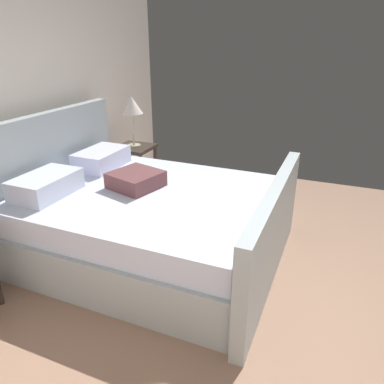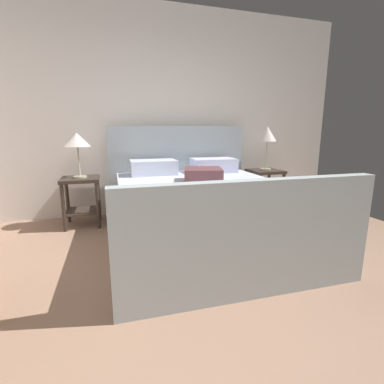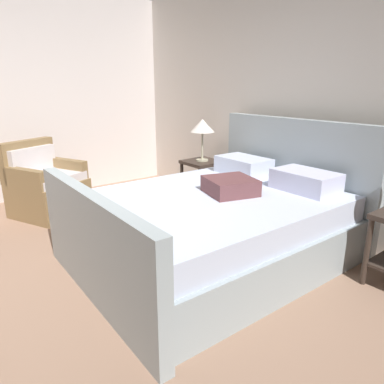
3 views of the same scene
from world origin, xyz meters
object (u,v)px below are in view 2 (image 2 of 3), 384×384
at_px(bed, 201,208).
at_px(table_lamp_right, 267,135).
at_px(nightstand_right, 264,183).
at_px(nightstand_left, 81,193).
at_px(table_lamp_left, 77,141).

relative_size(bed, table_lamp_right, 3.76).
bearing_deg(bed, nightstand_right, 33.47).
xyz_separation_m(bed, nightstand_left, (-1.26, 0.86, 0.05)).
bearing_deg(nightstand_left, table_lamp_right, -0.72).
distance_m(table_lamp_right, nightstand_left, 2.61).
xyz_separation_m(bed, nightstand_right, (1.26, 0.83, 0.05)).
xyz_separation_m(nightstand_left, table_lamp_left, (-0.00, 0.00, 0.63)).
height_order(bed, table_lamp_left, bed).
bearing_deg(table_lamp_left, nightstand_left, -53.13).
xyz_separation_m(bed, table_lamp_left, (-1.26, 0.86, 0.68)).
relative_size(table_lamp_right, table_lamp_left, 1.16).
relative_size(nightstand_left, table_lamp_left, 1.13).
height_order(table_lamp_right, table_lamp_left, table_lamp_right).
distance_m(nightstand_right, table_lamp_right, 0.69).
relative_size(table_lamp_right, nightstand_left, 1.03).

